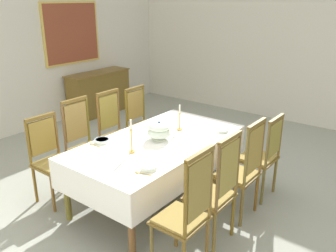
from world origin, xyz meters
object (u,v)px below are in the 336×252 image
(chair_south_c, at_px, (242,168))
(candlestick_west, at_px, (131,139))
(chair_south_a, at_px, (187,211))
(chair_south_b, at_px, (216,189))
(bowl_near_left, at_px, (102,140))
(soup_tureen, at_px, (159,131))
(bowl_far_left, at_px, (222,130))
(sideboard, at_px, (99,93))
(bowl_near_right, at_px, (149,167))
(dining_table, at_px, (158,146))
(spoon_secondary, at_px, (139,173))
(spoon_primary, at_px, (93,144))
(chair_north_c, at_px, (116,130))
(chair_south_d, at_px, (262,154))
(chair_north_a, at_px, (51,157))
(chair_north_b, at_px, (84,142))
(chair_north_d, at_px, (142,121))
(framed_painting, at_px, (72,33))
(candlestick_east, at_px, (180,120))

(chair_south_c, bearing_deg, candlestick_west, 125.50)
(chair_south_a, height_order, chair_south_b, chair_south_a)
(bowl_near_left, bearing_deg, soup_tureen, -45.14)
(bowl_far_left, xyz_separation_m, sideboard, (1.18, 3.65, -0.34))
(chair_south_b, height_order, bowl_near_right, chair_south_b)
(dining_table, relative_size, spoon_secondary, 12.66)
(spoon_primary, bearing_deg, dining_table, -41.34)
(chair_north_c, relative_size, chair_south_d, 1.07)
(chair_south_d, relative_size, sideboard, 0.75)
(chair_south_b, xyz_separation_m, bowl_near_right, (-0.33, 0.58, 0.19))
(chair_south_a, distance_m, spoon_secondary, 0.63)
(dining_table, relative_size, chair_south_b, 1.84)
(chair_south_b, distance_m, sideboard, 4.74)
(chair_north_a, relative_size, chair_north_b, 0.92)
(chair_south_c, distance_m, soup_tureen, 1.06)
(dining_table, height_order, chair_north_b, chair_north_b)
(chair_south_b, xyz_separation_m, spoon_secondary, (-0.45, 0.61, 0.17))
(chair_south_a, xyz_separation_m, spoon_primary, (0.25, 1.51, 0.16))
(bowl_near_left, xyz_separation_m, spoon_secondary, (-0.32, -0.88, -0.02))
(chair_north_a, distance_m, chair_south_b, 2.06)
(chair_north_c, relative_size, bowl_near_left, 6.30)
(chair_north_d, bearing_deg, chair_south_c, 74.43)
(chair_south_b, height_order, soup_tureen, chair_south_b)
(chair_south_b, relative_size, sideboard, 0.83)
(chair_north_d, distance_m, spoon_primary, 1.48)
(bowl_near_right, distance_m, spoon_secondary, 0.12)
(soup_tureen, distance_m, sideboard, 3.72)
(bowl_far_left, bearing_deg, chair_north_c, 107.44)
(chair_south_d, distance_m, spoon_secondary, 1.71)
(chair_south_b, xyz_separation_m, framed_painting, (1.84, 4.44, 1.11))
(chair_north_c, height_order, bowl_near_right, chair_north_c)
(chair_south_d, distance_m, bowl_near_left, 1.96)
(chair_south_d, distance_m, chair_north_d, 1.99)
(chair_north_c, bearing_deg, chair_south_d, 105.59)
(chair_north_b, bearing_deg, spoon_primary, 62.49)
(chair_south_b, relative_size, chair_south_d, 1.11)
(bowl_near_right, bearing_deg, chair_south_b, -60.24)
(framed_painting, bearing_deg, spoon_primary, -125.52)
(chair_south_c, distance_m, chair_north_c, 2.00)
(chair_north_d, xyz_separation_m, bowl_near_right, (-1.47, -1.41, 0.22))
(sideboard, height_order, framed_painting, framed_painting)
(chair_north_c, bearing_deg, chair_north_a, 0.26)
(candlestick_west, bearing_deg, chair_south_b, -82.33)
(chair_south_d, distance_m, candlestick_west, 1.65)
(candlestick_east, distance_m, spoon_secondary, 1.28)
(bowl_far_left, bearing_deg, spoon_secondary, 177.00)
(sideboard, bearing_deg, chair_north_c, 53.16)
(chair_north_d, xyz_separation_m, spoon_secondary, (-1.59, -1.39, 0.20))
(chair_north_b, distance_m, soup_tureen, 1.10)
(chair_north_b, relative_size, bowl_near_right, 7.09)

